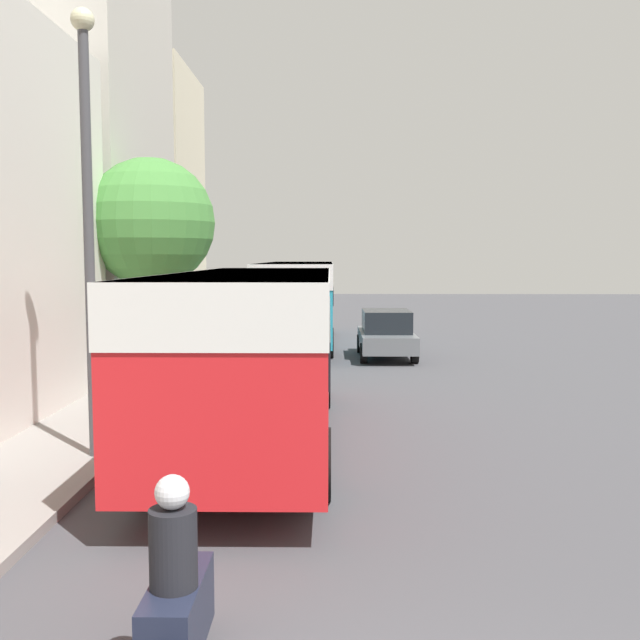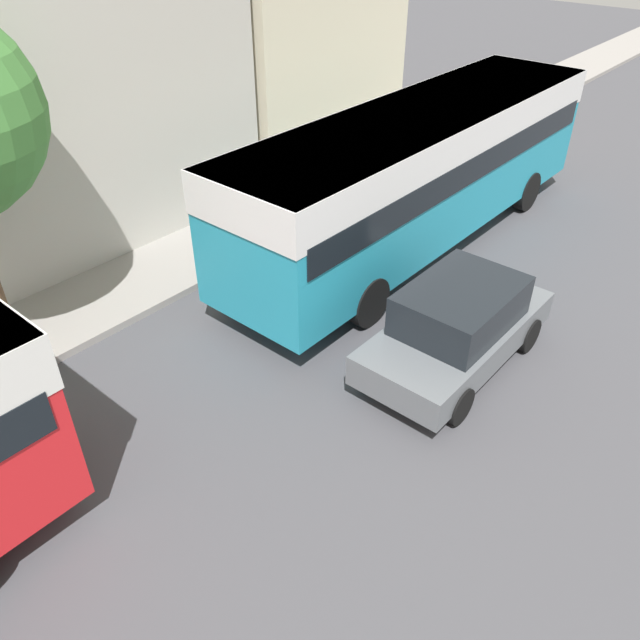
# 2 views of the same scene
# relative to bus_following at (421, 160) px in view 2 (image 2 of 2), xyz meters

# --- Properties ---
(bus_following) EXTENTS (2.62, 10.90, 3.10)m
(bus_following) POSITION_rel_bus_following_xyz_m (0.00, 0.00, 0.00)
(bus_following) COLOR teal
(bus_following) RESTS_ON ground_plane
(car_crossing) EXTENTS (1.81, 3.92, 1.58)m
(car_crossing) POSITION_rel_bus_following_xyz_m (3.04, -3.35, -1.21)
(car_crossing) COLOR slate
(car_crossing) RESTS_ON ground_plane
(pedestrian_walking_away) EXTENTS (0.38, 0.38, 1.78)m
(pedestrian_walking_away) POSITION_rel_bus_following_xyz_m (-3.06, 7.89, -0.95)
(pedestrian_walking_away) COLOR #232838
(pedestrian_walking_away) RESTS_ON sidewalk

